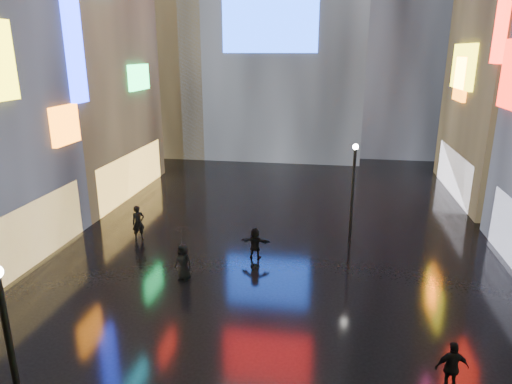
# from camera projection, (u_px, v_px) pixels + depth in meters

# --- Properties ---
(ground) EXTENTS (140.00, 140.00, 0.00)m
(ground) POSITION_uv_depth(u_px,v_px,m) (280.00, 237.00, 24.68)
(ground) COLOR black
(ground) RESTS_ON ground
(building_left_far) EXTENTS (10.28, 12.00, 22.00)m
(building_left_far) POSITION_uv_depth(u_px,v_px,m) (49.00, 29.00, 29.61)
(building_left_far) COLOR black
(building_left_far) RESTS_ON ground
(tower_flank_left) EXTENTS (10.00, 10.00, 26.00)m
(tower_flank_left) POSITION_uv_depth(u_px,v_px,m) (164.00, 15.00, 43.78)
(tower_flank_left) COLOR black
(tower_flank_left) RESTS_ON ground
(lamp_near) EXTENTS (0.30, 0.30, 5.20)m
(lamp_near) POSITION_uv_depth(u_px,v_px,m) (11.00, 355.00, 10.49)
(lamp_near) COLOR black
(lamp_near) RESTS_ON ground
(lamp_far) EXTENTS (0.30, 0.30, 5.20)m
(lamp_far) POSITION_uv_depth(u_px,v_px,m) (353.00, 187.00, 23.46)
(lamp_far) COLOR black
(lamp_far) RESTS_ON ground
(pedestrian_3) EXTENTS (1.03, 0.56, 1.67)m
(pedestrian_3) POSITION_uv_depth(u_px,v_px,m) (452.00, 367.00, 13.25)
(pedestrian_3) COLOR black
(pedestrian_3) RESTS_ON ground
(pedestrian_4) EXTENTS (0.93, 0.73, 1.67)m
(pedestrian_4) POSITION_uv_depth(u_px,v_px,m) (183.00, 262.00, 19.89)
(pedestrian_4) COLOR black
(pedestrian_4) RESTS_ON ground
(pedestrian_5) EXTENTS (1.45, 0.52, 1.54)m
(pedestrian_5) POSITION_uv_depth(u_px,v_px,m) (255.00, 243.00, 21.98)
(pedestrian_5) COLOR black
(pedestrian_5) RESTS_ON ground
(pedestrian_6) EXTENTS (0.80, 0.78, 1.86)m
(pedestrian_6) POSITION_uv_depth(u_px,v_px,m) (138.00, 223.00, 24.17)
(pedestrian_6) COLOR black
(pedestrian_6) RESTS_ON ground
(umbrella_2) EXTENTS (1.04, 1.03, 0.82)m
(umbrella_2) POSITION_uv_depth(u_px,v_px,m) (182.00, 236.00, 19.52)
(umbrella_2) COLOR black
(umbrella_2) RESTS_ON pedestrian_4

